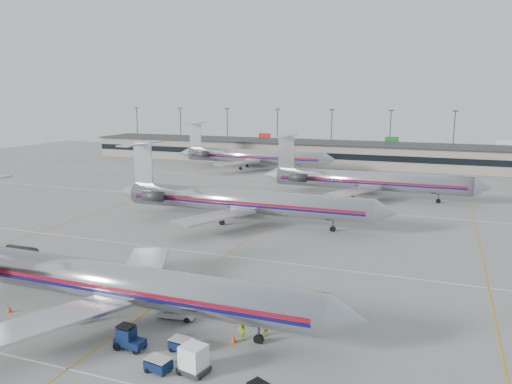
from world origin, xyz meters
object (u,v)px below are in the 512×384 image
at_px(jet_foreground, 111,281).
at_px(tug_center, 128,338).
at_px(belt_loader, 178,313).
at_px(uld_container, 194,359).
at_px(jet_second_row, 240,201).

distance_m(jet_foreground, tug_center, 7.03).
bearing_deg(tug_center, belt_loader, 85.52).
height_order(uld_container, belt_loader, uld_container).
distance_m(jet_foreground, jet_second_row, 35.34).
xyz_separation_m(jet_second_row, tug_center, (7.06, -39.77, -2.62)).
distance_m(uld_container, belt_loader, 9.25).
relative_size(jet_second_row, belt_loader, 11.33).
bearing_deg(uld_container, tug_center, -179.26).
relative_size(jet_foreground, belt_loader, 10.80).
bearing_deg(belt_loader, jet_second_row, 95.24).
relative_size(jet_foreground, uld_container, 19.02).
relative_size(uld_container, belt_loader, 0.57).
height_order(jet_foreground, belt_loader, jet_foreground).
xyz_separation_m(jet_foreground, uld_container, (11.26, -5.77, -2.27)).
xyz_separation_m(jet_second_row, uld_container, (13.50, -41.04, -2.44)).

